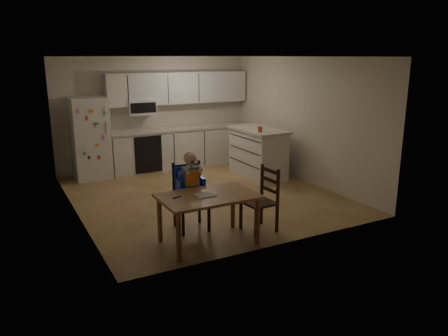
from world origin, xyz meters
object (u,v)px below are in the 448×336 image
refrigerator (90,138)px  chair_booster (190,183)px  red_cup (260,129)px  chair_side (264,195)px  dining_table (208,202)px  kitchen_island (258,153)px

refrigerator → chair_booster: size_ratio=1.45×
refrigerator → red_cup: 3.52m
chair_booster → chair_side: size_ratio=1.23×
dining_table → refrigerator: bearing=99.5°
kitchen_island → dining_table: bearing=-133.3°
kitchen_island → chair_side: 2.95m
dining_table → chair_booster: chair_booster is taller
red_cup → dining_table: red_cup is taller
refrigerator → kitchen_island: refrigerator is taller
red_cup → chair_side: 2.60m
kitchen_island → chair_booster: 3.15m
refrigerator → kitchen_island: (3.15, -1.55, -0.33)m
dining_table → chair_side: 0.95m
red_cup → chair_side: size_ratio=0.12×
kitchen_island → chair_booster: bearing=-141.0°
kitchen_island → red_cup: size_ratio=12.27×
kitchen_island → chair_side: bearing=-120.6°
refrigerator → red_cup: bearing=-33.1°
chair_side → chair_booster: bearing=-124.8°
dining_table → chair_side: (0.94, 0.06, -0.07)m
chair_side → refrigerator: bearing=-162.1°
dining_table → chair_booster: 0.63m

